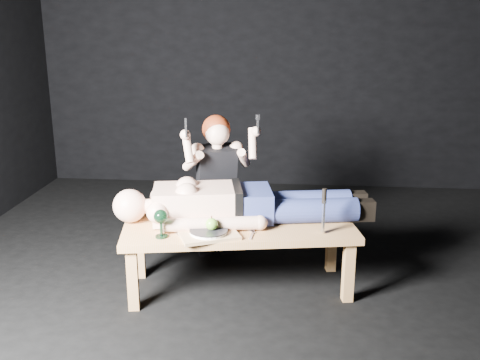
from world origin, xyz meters
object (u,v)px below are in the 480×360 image
at_px(kneeling_woman, 215,184).
at_px(goblet, 161,223).
at_px(serving_tray, 209,235).
at_px(lying_man, 245,199).
at_px(table, 239,257).
at_px(carving_knife, 324,211).

relative_size(kneeling_woman, goblet, 6.25).
relative_size(serving_tray, goblet, 1.95).
relative_size(lying_man, goblet, 9.03).
distance_m(table, serving_tray, 0.35).
bearing_deg(kneeling_woman, goblet, -125.26).
height_order(goblet, carving_knife, carving_knife).
distance_m(table, goblet, 0.61).
bearing_deg(serving_tray, kneeling_woman, 94.69).
relative_size(lying_man, carving_knife, 5.58).
bearing_deg(carving_knife, lying_man, 147.67).
xyz_separation_m(table, carving_knife, (0.54, -0.08, 0.37)).
bearing_deg(serving_tray, lying_man, 58.50).
bearing_deg(goblet, kneeling_woman, 73.58).
relative_size(table, carving_knife, 5.14).
xyz_separation_m(table, lying_man, (0.03, 0.13, 0.37)).
height_order(kneeling_woman, carving_knife, kneeling_woman).
relative_size(kneeling_woman, serving_tray, 3.20).
bearing_deg(kneeling_woman, lying_man, -75.96).
xyz_separation_m(table, serving_tray, (-0.17, -0.20, 0.24)).
bearing_deg(carving_knife, goblet, 179.23).
bearing_deg(table, goblet, -162.62).
distance_m(table, lying_man, 0.39).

